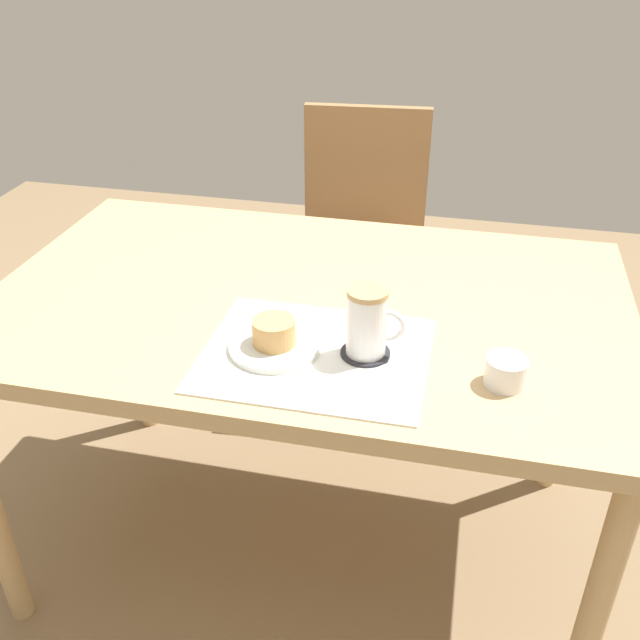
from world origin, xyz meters
TOP-DOWN VIEW (x-y plane):
  - ground_plane at (0.00, 0.00)m, footprint 4.40×4.40m
  - dining_table at (0.00, 0.00)m, footprint 1.30×0.81m
  - wooden_chair at (-0.02, 0.77)m, footprint 0.45×0.45m
  - placemat at (0.06, -0.21)m, footprint 0.40×0.33m
  - pastry_plate at (-0.01, -0.21)m, footprint 0.17×0.17m
  - pastry at (-0.01, -0.21)m, footprint 0.08×0.08m
  - coffee_coaster at (0.15, -0.19)m, footprint 0.09×0.09m
  - coffee_mug at (0.16, -0.19)m, footprint 0.10×0.07m
  - sugar_bowl at (0.39, -0.22)m, footprint 0.07×0.07m

SIDE VIEW (x-z plane):
  - ground_plane at x=0.00m, z-range -0.02..0.00m
  - wooden_chair at x=-0.02m, z-range 0.05..0.93m
  - dining_table at x=0.00m, z-range 0.29..1.00m
  - placemat at x=0.06m, z-range 0.72..0.72m
  - coffee_coaster at x=0.15m, z-range 0.72..0.72m
  - pastry_plate at x=-0.01m, z-range 0.72..0.73m
  - sugar_bowl at x=0.39m, z-range 0.72..0.77m
  - pastry at x=-0.01m, z-range 0.73..0.78m
  - coffee_mug at x=0.16m, z-range 0.72..0.85m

